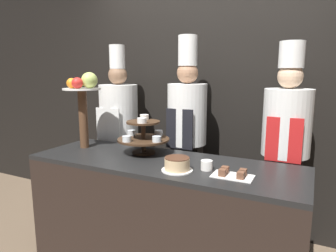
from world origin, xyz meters
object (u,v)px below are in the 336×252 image
at_px(chef_center_left, 187,131).
at_px(cup_white, 207,165).
at_px(chef_center_right, 285,143).
at_px(tiered_stand, 143,135).
at_px(fruit_pedestal, 84,94).
at_px(cake_square_tray, 233,174).
at_px(chef_left, 119,129).
at_px(cake_round, 177,164).

bearing_deg(chef_center_left, cup_white, -56.56).
bearing_deg(chef_center_right, chef_center_left, -180.00).
xyz_separation_m(tiered_stand, cup_white, (0.60, -0.17, -0.12)).
relative_size(fruit_pedestal, cake_square_tray, 2.54).
distance_m(cup_white, chef_left, 1.32).
height_order(tiered_stand, chef_left, chef_left).
height_order(fruit_pedestal, cake_round, fruit_pedestal).
distance_m(cup_white, cake_square_tray, 0.20).
height_order(cake_square_tray, chef_center_left, chef_center_left).
distance_m(cake_round, cup_white, 0.20).
xyz_separation_m(cup_white, chef_center_left, (-0.41, 0.62, 0.09)).
relative_size(fruit_pedestal, chef_left, 0.36).
height_order(tiered_stand, cake_square_tray, tiered_stand).
bearing_deg(cake_round, cup_white, 31.66).
bearing_deg(cake_square_tray, fruit_pedestal, 173.10).
height_order(tiered_stand, fruit_pedestal, fruit_pedestal).
relative_size(tiered_stand, cake_round, 1.99).
xyz_separation_m(tiered_stand, chef_center_left, (0.19, 0.45, -0.03)).
bearing_deg(cake_round, chef_center_right, 49.87).
xyz_separation_m(cake_round, chef_center_left, (-0.24, 0.73, 0.08)).
relative_size(cake_square_tray, chef_center_left, 0.14).
relative_size(cake_square_tray, chef_left, 0.14).
distance_m(chef_center_left, chef_center_right, 0.85).
distance_m(tiered_stand, chef_center_right, 1.14).
bearing_deg(cake_square_tray, tiered_stand, 163.95).
height_order(fruit_pedestal, cup_white, fruit_pedestal).
bearing_deg(tiered_stand, chef_center_right, 23.16).
height_order(chef_center_left, chef_center_right, chef_center_left).
bearing_deg(cup_white, chef_center_left, 123.44).
bearing_deg(chef_center_left, chef_left, -179.99).
relative_size(fruit_pedestal, cup_white, 8.19).
height_order(cake_square_tray, chef_center_right, chef_center_right).
bearing_deg(chef_left, chef_center_left, 0.01).
xyz_separation_m(fruit_pedestal, chef_center_left, (0.75, 0.51, -0.35)).
xyz_separation_m(chef_center_left, chef_center_right, (0.85, 0.00, -0.02)).
distance_m(fruit_pedestal, cake_round, 1.09).
xyz_separation_m(fruit_pedestal, cake_square_tray, (1.35, -0.16, -0.45)).
bearing_deg(chef_left, cake_round, -36.22).
bearing_deg(cup_white, fruit_pedestal, 174.67).
height_order(fruit_pedestal, chef_left, chef_left).
xyz_separation_m(fruit_pedestal, chef_center_right, (1.60, 0.51, -0.37)).
distance_m(cake_square_tray, chef_left, 1.52).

